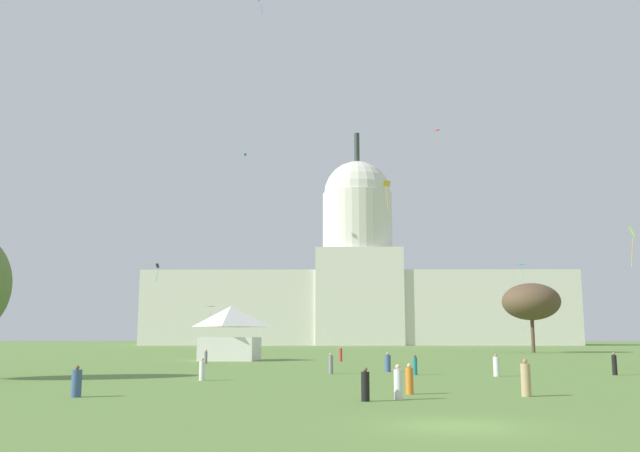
% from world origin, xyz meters
% --- Properties ---
extents(ground_plane, '(800.00, 800.00, 0.00)m').
position_xyz_m(ground_plane, '(0.00, 0.00, 0.00)').
color(ground_plane, olive).
extents(capitol_building, '(136.52, 24.81, 70.39)m').
position_xyz_m(capitol_building, '(5.66, 199.58, 18.35)').
color(capitol_building, silver).
rests_on(capitol_building, ground_plane).
extents(event_tent, '(7.27, 6.73, 6.41)m').
position_xyz_m(event_tent, '(-15.74, 59.46, 3.26)').
color(event_tent, white).
rests_on(event_tent, ground_plane).
extents(tree_east_far, '(14.28, 14.43, 12.17)m').
position_xyz_m(tree_east_far, '(31.92, 99.38, 8.88)').
color(tree_east_far, brown).
rests_on(tree_east_far, ground_plane).
extents(person_white_deep_crowd, '(0.48, 0.48, 1.45)m').
position_xyz_m(person_white_deep_crowd, '(-12.30, 22.58, 0.65)').
color(person_white_deep_crowd, silver).
rests_on(person_white_deep_crowd, ground_plane).
extents(person_black_near_tent, '(0.48, 0.48, 1.48)m').
position_xyz_m(person_black_near_tent, '(-2.46, 8.37, 0.67)').
color(person_black_near_tent, black).
rests_on(person_black_near_tent, ground_plane).
extents(person_denim_front_right, '(0.64, 0.64, 1.48)m').
position_xyz_m(person_denim_front_right, '(-16.01, 10.31, 0.66)').
color(person_denim_front_right, '#3D5684').
rests_on(person_denim_front_right, ground_plane).
extents(person_grey_front_left, '(0.42, 0.42, 1.51)m').
position_xyz_m(person_grey_front_left, '(-16.93, 49.97, 0.70)').
color(person_grey_front_left, gray).
rests_on(person_grey_front_left, ground_plane).
extents(person_white_back_right, '(0.48, 0.48, 1.61)m').
position_xyz_m(person_white_back_right, '(7.99, 27.58, 0.72)').
color(person_white_back_right, silver).
rests_on(person_white_back_right, ground_plane).
extents(person_red_mid_center, '(0.47, 0.47, 1.67)m').
position_xyz_m(person_red_mid_center, '(-2.68, 56.70, 0.77)').
color(person_red_mid_center, red).
rests_on(person_red_mid_center, ground_plane).
extents(person_denim_back_left, '(0.61, 0.61, 1.55)m').
position_xyz_m(person_denim_back_left, '(0.72, 33.71, 0.70)').
color(person_denim_back_left, '#3D5684').
rests_on(person_denim_back_left, ground_plane).
extents(person_tan_mid_left, '(0.66, 0.66, 1.77)m').
position_xyz_m(person_tan_mid_left, '(5.35, 10.93, 0.80)').
color(person_tan_mid_left, tan).
rests_on(person_tan_mid_left, ground_plane).
extents(person_teal_lawn_far_right, '(0.45, 0.45, 1.50)m').
position_xyz_m(person_teal_lawn_far_right, '(2.35, 29.23, 0.70)').
color(person_teal_lawn_far_right, '#1E757A').
rests_on(person_teal_lawn_far_right, ground_plane).
extents(person_white_back_center, '(0.47, 0.47, 1.58)m').
position_xyz_m(person_white_back_center, '(-0.93, 9.13, 0.72)').
color(person_white_back_center, silver).
rests_on(person_white_back_center, ground_plane).
extents(person_black_edge_east, '(0.50, 0.50, 1.66)m').
position_xyz_m(person_black_edge_east, '(17.12, 29.22, 0.77)').
color(person_black_edge_east, black).
rests_on(person_black_edge_east, ground_plane).
extents(person_grey_edge_west, '(0.48, 0.48, 1.58)m').
position_xyz_m(person_grey_edge_west, '(-3.90, 30.60, 0.73)').
color(person_grey_edge_west, gray).
rests_on(person_grey_edge_west, ground_plane).
extents(person_orange_mid_right, '(0.54, 0.54, 1.51)m').
position_xyz_m(person_orange_mid_right, '(-0.07, 12.14, 0.68)').
color(person_orange_mid_right, orange).
rests_on(person_orange_mid_right, ground_plane).
extents(kite_gold_mid, '(1.07, 0.40, 4.08)m').
position_xyz_m(kite_gold_mid, '(4.03, 69.75, 23.23)').
color(kite_gold_mid, gold).
extents(kite_pink_low, '(1.70, 0.98, 3.04)m').
position_xyz_m(kite_pink_low, '(-27.15, 112.62, 8.28)').
color(kite_pink_low, pink).
extents(kite_turquoise_low, '(1.65, 1.26, 3.14)m').
position_xyz_m(kite_turquoise_low, '(36.69, 120.77, 17.46)').
color(kite_turquoise_low, teal).
extents(kite_lime_low, '(0.85, 1.21, 4.81)m').
position_xyz_m(kite_lime_low, '(31.59, 57.03, 14.51)').
color(kite_lime_low, '#8CD133').
extents(kite_green_high, '(0.92, 0.94, 0.76)m').
position_xyz_m(kite_green_high, '(-28.99, 176.21, 56.81)').
color(kite_green_high, green).
extents(kite_red_high, '(1.37, 1.29, 3.60)m').
position_xyz_m(kite_red_high, '(18.69, 113.50, 44.15)').
color(kite_red_high, red).
extents(kite_black_low, '(0.77, 0.67, 3.32)m').
position_xyz_m(kite_black_low, '(-35.19, 100.98, 15.11)').
color(kite_black_low, black).
extents(kite_violet_high, '(0.98, 1.62, 2.81)m').
position_xyz_m(kite_violet_high, '(-14.70, 81.86, 57.34)').
color(kite_violet_high, purple).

